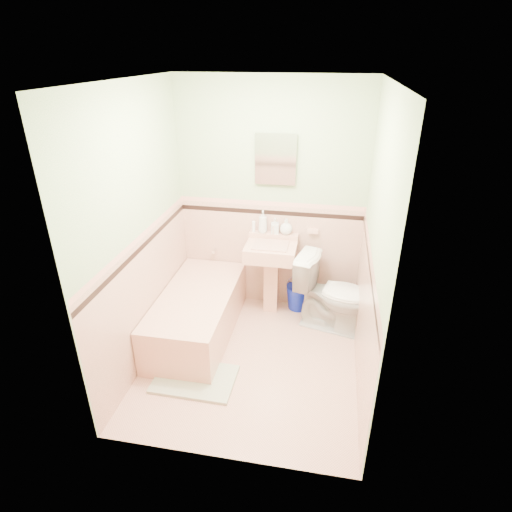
% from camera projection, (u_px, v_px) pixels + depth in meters
% --- Properties ---
extents(floor, '(2.20, 2.20, 0.00)m').
position_uv_depth(floor, '(251.00, 360.00, 4.05)').
color(floor, '#E2A994').
rests_on(floor, ground).
extents(ceiling, '(2.20, 2.20, 0.00)m').
position_uv_depth(ceiling, '(250.00, 80.00, 2.95)').
color(ceiling, white).
rests_on(ceiling, ground).
extents(wall_back, '(2.50, 0.00, 2.50)m').
position_uv_depth(wall_back, '(271.00, 200.00, 4.47)').
color(wall_back, beige).
rests_on(wall_back, ground).
extents(wall_front, '(2.50, 0.00, 2.50)m').
position_uv_depth(wall_front, '(215.00, 316.00, 2.53)').
color(wall_front, beige).
rests_on(wall_front, ground).
extents(wall_left, '(0.00, 2.50, 2.50)m').
position_uv_depth(wall_left, '(138.00, 234.00, 3.67)').
color(wall_left, beige).
rests_on(wall_left, ground).
extents(wall_right, '(0.00, 2.50, 2.50)m').
position_uv_depth(wall_right, '(374.00, 252.00, 3.34)').
color(wall_right, beige).
rests_on(wall_right, ground).
extents(wainscot_back, '(2.00, 0.00, 2.00)m').
position_uv_depth(wainscot_back, '(269.00, 256.00, 4.75)').
color(wainscot_back, '#E5AE99').
rests_on(wainscot_back, ground).
extents(wainscot_front, '(2.00, 0.00, 2.00)m').
position_uv_depth(wainscot_front, '(220.00, 395.00, 2.83)').
color(wainscot_front, '#E5AE99').
rests_on(wainscot_front, ground).
extents(wainscot_left, '(0.00, 2.20, 2.20)m').
position_uv_depth(wainscot_left, '(148.00, 297.00, 3.95)').
color(wainscot_left, '#E5AE99').
rests_on(wainscot_left, ground).
extents(wainscot_right, '(0.00, 2.20, 2.20)m').
position_uv_depth(wainscot_right, '(363.00, 319.00, 3.63)').
color(wainscot_right, '#E5AE99').
rests_on(wainscot_right, ground).
extents(accent_back, '(2.00, 0.00, 2.00)m').
position_uv_depth(accent_back, '(270.00, 212.00, 4.51)').
color(accent_back, black).
rests_on(accent_back, ground).
extents(accent_front, '(2.00, 0.00, 2.00)m').
position_uv_depth(accent_front, '(217.00, 332.00, 2.61)').
color(accent_front, black).
rests_on(accent_front, ground).
extents(accent_left, '(0.00, 2.20, 2.20)m').
position_uv_depth(accent_left, '(142.00, 247.00, 3.72)').
color(accent_left, black).
rests_on(accent_left, ground).
extents(accent_right, '(0.00, 2.20, 2.20)m').
position_uv_depth(accent_right, '(369.00, 266.00, 3.40)').
color(accent_right, black).
rests_on(accent_right, ground).
extents(cap_back, '(2.00, 0.00, 2.00)m').
position_uv_depth(cap_back, '(270.00, 204.00, 4.47)').
color(cap_back, '#E29D8C').
rests_on(cap_back, ground).
extents(cap_front, '(2.00, 0.00, 2.00)m').
position_uv_depth(cap_front, '(216.00, 318.00, 2.56)').
color(cap_front, '#E29D8C').
rests_on(cap_front, ground).
extents(cap_left, '(0.00, 2.20, 2.20)m').
position_uv_depth(cap_left, '(141.00, 237.00, 3.68)').
color(cap_left, '#E29D8C').
rests_on(cap_left, ground).
extents(cap_right, '(0.00, 2.20, 2.20)m').
position_uv_depth(cap_right, '(371.00, 255.00, 3.35)').
color(cap_right, '#E29D8C').
rests_on(cap_right, ground).
extents(bathtub, '(0.70, 1.50, 0.45)m').
position_uv_depth(bathtub, '(198.00, 315.00, 4.35)').
color(bathtub, '#DD9F87').
rests_on(bathtub, floor).
extents(tub_faucet, '(0.04, 0.12, 0.04)m').
position_uv_depth(tub_faucet, '(215.00, 250.00, 4.81)').
color(tub_faucet, silver).
rests_on(tub_faucet, wall_back).
extents(sink, '(0.54, 0.48, 0.84)m').
position_uv_depth(sink, '(271.00, 279.00, 4.62)').
color(sink, '#DD9F87').
rests_on(sink, floor).
extents(sink_faucet, '(0.02, 0.02, 0.10)m').
position_uv_depth(sink_faucet, '(273.00, 230.00, 4.51)').
color(sink_faucet, silver).
rests_on(sink_faucet, sink).
extents(medicine_cabinet, '(0.35, 0.04, 0.44)m').
position_uv_depth(medicine_cabinet, '(276.00, 159.00, 4.24)').
color(medicine_cabinet, white).
rests_on(medicine_cabinet, wall_back).
extents(soap_dish, '(0.12, 0.07, 0.04)m').
position_uv_depth(soap_dish, '(313.00, 231.00, 4.49)').
color(soap_dish, '#DD9F87').
rests_on(soap_dish, wall_back).
extents(soap_bottle_left, '(0.11, 0.11, 0.25)m').
position_uv_depth(soap_bottle_left, '(263.00, 222.00, 4.53)').
color(soap_bottle_left, '#B2B2B2').
rests_on(soap_bottle_left, sink).
extents(soap_bottle_mid, '(0.09, 0.09, 0.17)m').
position_uv_depth(soap_bottle_mid, '(275.00, 226.00, 4.53)').
color(soap_bottle_mid, '#B2B2B2').
rests_on(soap_bottle_mid, sink).
extents(soap_bottle_right, '(0.16, 0.16, 0.17)m').
position_uv_depth(soap_bottle_right, '(286.00, 226.00, 4.51)').
color(soap_bottle_right, '#B2B2B2').
rests_on(soap_bottle_right, sink).
extents(tube, '(0.05, 0.05, 0.12)m').
position_uv_depth(tube, '(254.00, 226.00, 4.58)').
color(tube, white).
rests_on(tube, sink).
extents(toilet, '(0.88, 0.63, 0.81)m').
position_uv_depth(toilet, '(334.00, 294.00, 4.37)').
color(toilet, white).
rests_on(toilet, floor).
extents(bucket, '(0.31, 0.31, 0.28)m').
position_uv_depth(bucket, '(298.00, 297.00, 4.82)').
color(bucket, '#0E20BC').
rests_on(bucket, floor).
extents(bath_mat, '(0.73, 0.49, 0.03)m').
position_uv_depth(bath_mat, '(195.00, 379.00, 3.80)').
color(bath_mat, '#A2AD90').
rests_on(bath_mat, floor).
extents(shoe, '(0.14, 0.07, 0.05)m').
position_uv_depth(shoe, '(182.00, 373.00, 3.80)').
color(shoe, '#BF1E59').
rests_on(shoe, bath_mat).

